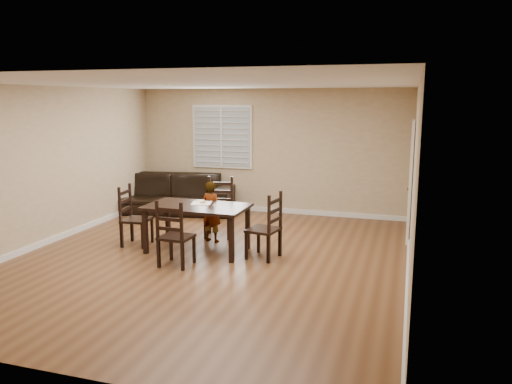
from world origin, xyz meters
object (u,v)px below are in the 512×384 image
(dining_table, at_px, (197,211))
(sofa, at_px, (168,193))
(chair_right, at_px, (271,229))
(donut, at_px, (203,202))
(chair_left, at_px, (130,218))
(chair_near, at_px, (220,209))
(chair_far, at_px, (172,238))
(child, at_px, (212,212))

(dining_table, distance_m, sofa, 3.10)
(chair_right, relative_size, sofa, 0.37)
(donut, xyz_separation_m, sofa, (-1.83, 2.32, -0.38))
(donut, height_order, sofa, sofa)
(chair_left, bearing_deg, chair_near, -55.94)
(dining_table, relative_size, chair_near, 1.54)
(chair_left, height_order, donut, chair_left)
(chair_near, height_order, donut, chair_near)
(chair_far, xyz_separation_m, sofa, (-1.79, 3.38, -0.05))
(chair_near, bearing_deg, sofa, 130.91)
(child, relative_size, donut, 11.09)
(dining_table, xyz_separation_m, chair_left, (-1.26, 0.00, -0.21))
(chair_right, bearing_deg, chair_left, -80.28)
(chair_near, xyz_separation_m, chair_far, (-0.00, -1.93, -0.03))
(dining_table, height_order, donut, donut)
(chair_left, bearing_deg, chair_far, -131.37)
(chair_right, xyz_separation_m, child, (-1.25, 0.63, 0.06))
(chair_far, distance_m, chair_right, 1.53)
(chair_left, height_order, chair_right, chair_right)
(chair_far, bearing_deg, chair_left, -32.61)
(chair_right, bearing_deg, sofa, -119.05)
(donut, bearing_deg, chair_near, 92.29)
(chair_near, distance_m, chair_right, 1.68)
(chair_far, relative_size, sofa, 0.36)
(chair_near, bearing_deg, chair_right, -50.94)
(dining_table, relative_size, child, 1.54)
(dining_table, xyz_separation_m, chair_near, (-0.01, 1.06, -0.19))
(chair_near, height_order, chair_left, chair_near)
(chair_left, relative_size, sofa, 0.36)
(child, distance_m, sofa, 2.64)
(dining_table, height_order, chair_right, chair_right)
(dining_table, distance_m, chair_left, 1.28)
(chair_far, bearing_deg, chair_right, -144.11)
(chair_far, height_order, chair_right, chair_right)
(dining_table, height_order, chair_near, chair_near)
(dining_table, height_order, chair_far, chair_far)
(chair_far, xyz_separation_m, donut, (0.04, 1.06, 0.33))
(chair_far, distance_m, chair_left, 1.52)
(dining_table, relative_size, chair_left, 1.60)
(dining_table, distance_m, chair_far, 0.90)
(child, bearing_deg, chair_far, 104.40)
(sofa, bearing_deg, dining_table, -63.85)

